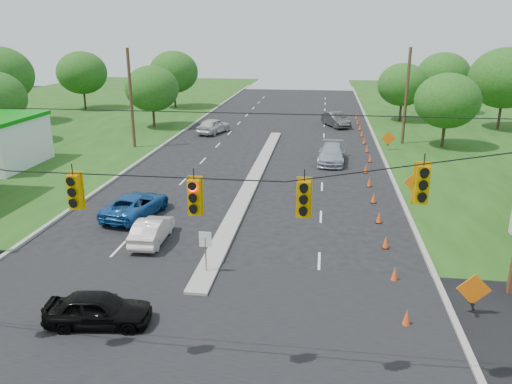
# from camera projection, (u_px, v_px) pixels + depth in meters

# --- Properties ---
(ground) EXTENTS (160.00, 160.00, 0.00)m
(ground) POSITION_uv_depth(u_px,v_px,m) (165.00, 357.00, 16.73)
(ground) COLOR black
(ground) RESTS_ON ground
(cross_street) EXTENTS (160.00, 14.00, 0.02)m
(cross_street) POSITION_uv_depth(u_px,v_px,m) (165.00, 357.00, 16.73)
(cross_street) COLOR black
(cross_street) RESTS_ON ground
(curb_left) EXTENTS (0.25, 110.00, 0.16)m
(curb_left) POSITION_uv_depth(u_px,v_px,m) (160.00, 148.00, 46.31)
(curb_left) COLOR gray
(curb_left) RESTS_ON ground
(curb_right) EXTENTS (0.25, 110.00, 0.16)m
(curb_right) POSITION_uv_depth(u_px,v_px,m) (382.00, 155.00, 43.70)
(curb_right) COLOR gray
(curb_right) RESTS_ON ground
(median) EXTENTS (1.00, 34.00, 0.18)m
(median) POSITION_uv_depth(u_px,v_px,m) (253.00, 180.00, 36.52)
(median) COLOR gray
(median) RESTS_ON ground
(median_sign) EXTENTS (0.55, 0.06, 2.05)m
(median_sign) POSITION_uv_depth(u_px,v_px,m) (205.00, 244.00, 21.93)
(median_sign) COLOR gray
(median_sign) RESTS_ON ground
(signal_span) EXTENTS (25.60, 0.32, 9.00)m
(signal_span) POSITION_uv_depth(u_px,v_px,m) (143.00, 231.00, 14.26)
(signal_span) COLOR #422D1C
(signal_span) RESTS_ON ground
(utility_pole_far_left) EXTENTS (0.28, 0.28, 9.00)m
(utility_pole_far_left) POSITION_uv_depth(u_px,v_px,m) (131.00, 99.00, 45.23)
(utility_pole_far_left) COLOR #422D1C
(utility_pole_far_left) RESTS_ON ground
(utility_pole_far_right) EXTENTS (0.28, 0.28, 9.00)m
(utility_pole_far_right) POSITION_uv_depth(u_px,v_px,m) (406.00, 97.00, 46.71)
(utility_pole_far_right) COLOR #422D1C
(utility_pole_far_right) RESTS_ON ground
(cone_0) EXTENTS (0.32, 0.32, 0.70)m
(cone_0) POSITION_uv_depth(u_px,v_px,m) (407.00, 317.00, 18.38)
(cone_0) COLOR #E64D1C
(cone_0) RESTS_ON ground
(cone_1) EXTENTS (0.32, 0.32, 0.70)m
(cone_1) POSITION_uv_depth(u_px,v_px,m) (395.00, 274.00, 21.68)
(cone_1) COLOR #E64D1C
(cone_1) RESTS_ON ground
(cone_2) EXTENTS (0.32, 0.32, 0.70)m
(cone_2) POSITION_uv_depth(u_px,v_px,m) (386.00, 242.00, 24.98)
(cone_2) COLOR #E64D1C
(cone_2) RESTS_ON ground
(cone_3) EXTENTS (0.32, 0.32, 0.70)m
(cone_3) POSITION_uv_depth(u_px,v_px,m) (379.00, 217.00, 28.27)
(cone_3) COLOR #E64D1C
(cone_3) RESTS_ON ground
(cone_4) EXTENTS (0.32, 0.32, 0.70)m
(cone_4) POSITION_uv_depth(u_px,v_px,m) (374.00, 198.00, 31.57)
(cone_4) COLOR #E64D1C
(cone_4) RESTS_ON ground
(cone_5) EXTENTS (0.32, 0.32, 0.70)m
(cone_5) POSITION_uv_depth(u_px,v_px,m) (369.00, 182.00, 34.87)
(cone_5) COLOR #E64D1C
(cone_5) RESTS_ON ground
(cone_6) EXTENTS (0.32, 0.32, 0.70)m
(cone_6) POSITION_uv_depth(u_px,v_px,m) (366.00, 169.00, 38.17)
(cone_6) COLOR #E64D1C
(cone_6) RESTS_ON ground
(cone_7) EXTENTS (0.32, 0.32, 0.70)m
(cone_7) POSITION_uv_depth(u_px,v_px,m) (370.00, 158.00, 41.39)
(cone_7) COLOR #E64D1C
(cone_7) RESTS_ON ground
(cone_8) EXTENTS (0.32, 0.32, 0.70)m
(cone_8) POSITION_uv_depth(u_px,v_px,m) (367.00, 149.00, 44.69)
(cone_8) COLOR #E64D1C
(cone_8) RESTS_ON ground
(cone_9) EXTENTS (0.32, 0.32, 0.70)m
(cone_9) POSITION_uv_depth(u_px,v_px,m) (364.00, 140.00, 47.99)
(cone_9) COLOR #E64D1C
(cone_9) RESTS_ON ground
(cone_10) EXTENTS (0.32, 0.32, 0.70)m
(cone_10) POSITION_uv_depth(u_px,v_px,m) (362.00, 133.00, 51.29)
(cone_10) COLOR #E64D1C
(cone_10) RESTS_ON ground
(cone_11) EXTENTS (0.32, 0.32, 0.70)m
(cone_11) POSITION_uv_depth(u_px,v_px,m) (360.00, 127.00, 54.58)
(cone_11) COLOR #E64D1C
(cone_11) RESTS_ON ground
(cone_12) EXTENTS (0.32, 0.32, 0.70)m
(cone_12) POSITION_uv_depth(u_px,v_px,m) (358.00, 122.00, 57.88)
(cone_12) COLOR #E64D1C
(cone_12) RESTS_ON ground
(cone_13) EXTENTS (0.32, 0.32, 0.70)m
(cone_13) POSITION_uv_depth(u_px,v_px,m) (356.00, 117.00, 61.18)
(cone_13) COLOR #E64D1C
(cone_13) RESTS_ON ground
(work_sign_0) EXTENTS (1.27, 0.58, 1.37)m
(work_sign_0) POSITION_uv_depth(u_px,v_px,m) (473.00, 291.00, 18.77)
(work_sign_0) COLOR black
(work_sign_0) RESTS_ON ground
(work_sign_1) EXTENTS (1.27, 0.58, 1.37)m
(work_sign_1) POSITION_uv_depth(u_px,v_px,m) (413.00, 183.00, 31.96)
(work_sign_1) COLOR black
(work_sign_1) RESTS_ON ground
(work_sign_2) EXTENTS (1.27, 0.58, 1.37)m
(work_sign_2) POSITION_uv_depth(u_px,v_px,m) (388.00, 139.00, 45.15)
(work_sign_2) COLOR black
(work_sign_2) RESTS_ON ground
(tree_4) EXTENTS (6.72, 6.72, 7.84)m
(tree_4) POSITION_uv_depth(u_px,v_px,m) (82.00, 73.00, 67.83)
(tree_4) COLOR black
(tree_4) RESTS_ON ground
(tree_5) EXTENTS (5.88, 5.88, 6.86)m
(tree_5) POSITION_uv_depth(u_px,v_px,m) (152.00, 89.00, 54.90)
(tree_5) COLOR black
(tree_5) RESTS_ON ground
(tree_6) EXTENTS (6.72, 6.72, 7.84)m
(tree_6) POSITION_uv_depth(u_px,v_px,m) (174.00, 72.00, 69.10)
(tree_6) COLOR black
(tree_6) RESTS_ON ground
(tree_9) EXTENTS (5.88, 5.88, 6.86)m
(tree_9) POSITION_uv_depth(u_px,v_px,m) (447.00, 101.00, 45.36)
(tree_9) COLOR black
(tree_9) RESTS_ON ground
(tree_10) EXTENTS (7.56, 7.56, 8.82)m
(tree_10) POSITION_uv_depth(u_px,v_px,m) (505.00, 78.00, 53.37)
(tree_10) COLOR black
(tree_10) RESTS_ON ground
(tree_11) EXTENTS (6.72, 6.72, 7.84)m
(tree_11) POSITION_uv_depth(u_px,v_px,m) (443.00, 75.00, 64.45)
(tree_11) COLOR black
(tree_11) RESTS_ON ground
(tree_12) EXTENTS (5.88, 5.88, 6.86)m
(tree_12) POSITION_uv_depth(u_px,v_px,m) (403.00, 85.00, 58.82)
(tree_12) COLOR black
(tree_12) RESTS_ON ground
(black_sedan) EXTENTS (4.04, 2.02, 1.32)m
(black_sedan) POSITION_uv_depth(u_px,v_px,m) (98.00, 309.00, 18.32)
(black_sedan) COLOR black
(black_sedan) RESTS_ON ground
(white_sedan) EXTENTS (1.46, 3.92, 1.28)m
(white_sedan) POSITION_uv_depth(u_px,v_px,m) (152.00, 230.00, 25.68)
(white_sedan) COLOR silver
(white_sedan) RESTS_ON ground
(blue_pickup) EXTENTS (3.05, 5.35, 1.41)m
(blue_pickup) POSITION_uv_depth(u_px,v_px,m) (136.00, 205.00, 29.19)
(blue_pickup) COLOR #16488E
(blue_pickup) RESTS_ON ground
(silver_car_far) EXTENTS (2.39, 5.32, 1.51)m
(silver_car_far) POSITION_uv_depth(u_px,v_px,m) (331.00, 154.00, 41.04)
(silver_car_far) COLOR #9AA1B2
(silver_car_far) RESTS_ON ground
(silver_car_oncoming) EXTENTS (3.17, 5.03, 1.60)m
(silver_car_oncoming) POSITION_uv_depth(u_px,v_px,m) (213.00, 126.00, 52.88)
(silver_car_oncoming) COLOR silver
(silver_car_oncoming) RESTS_ON ground
(dark_car_receding) EXTENTS (3.46, 5.08, 1.59)m
(dark_car_receding) POSITION_uv_depth(u_px,v_px,m) (336.00, 120.00, 56.57)
(dark_car_receding) COLOR #2B2B2B
(dark_car_receding) RESTS_ON ground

